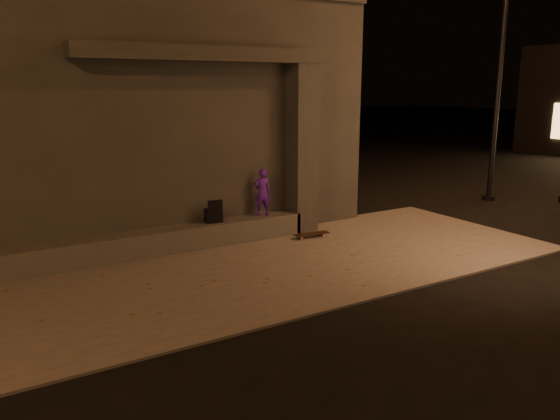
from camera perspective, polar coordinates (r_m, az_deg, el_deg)
ground at (r=8.42m, az=6.64°, el=-9.52°), size 120.00×120.00×0.00m
sidewalk at (r=9.96m, az=-0.43°, el=-5.71°), size 11.00×4.40×0.04m
building at (r=13.19m, az=-14.52°, el=9.94°), size 9.00×5.10×5.22m
ledge at (r=10.82m, az=-12.10°, el=-3.13°), size 6.00×0.55×0.45m
column at (r=11.91m, az=2.29°, el=6.35°), size 0.55×0.55×3.60m
canopy at (r=10.83m, az=-7.92°, el=15.86°), size 5.00×0.70×0.28m
skateboarder at (r=11.53m, az=-1.87°, el=1.87°), size 0.41×0.31×1.01m
backpack at (r=11.10m, az=-6.97°, el=-0.46°), size 0.36×0.26×0.47m
skateboard at (r=11.61m, az=3.27°, el=-2.53°), size 0.81×0.28×0.09m
street_lamp_2 at (r=16.41m, az=22.16°, el=15.39°), size 0.36×0.36×7.36m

